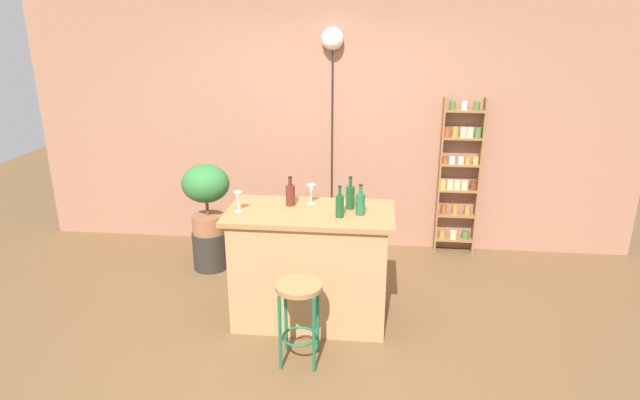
{
  "coord_description": "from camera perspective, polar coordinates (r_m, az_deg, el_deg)",
  "views": [
    {
      "loc": [
        0.51,
        -3.64,
        2.39
      ],
      "look_at": [
        0.05,
        0.55,
        0.96
      ],
      "focal_mm": 30.12,
      "sensor_mm": 36.0,
      "label": 1
    }
  ],
  "objects": [
    {
      "name": "bottle_spirits_clear",
      "position": [
        4.25,
        3.23,
        0.36
      ],
      "size": [
        0.07,
        0.07,
        0.27
      ],
      "color": "#194C23",
      "rests_on": "kitchen_counter"
    },
    {
      "name": "kitchen_counter",
      "position": [
        4.41,
        -1.01,
        -6.96
      ],
      "size": [
        1.32,
        0.69,
        0.95
      ],
      "color": "tan",
      "rests_on": "ground"
    },
    {
      "name": "plant_stool",
      "position": [
        5.51,
        -11.58,
        -5.21
      ],
      "size": [
        0.34,
        0.34,
        0.38
      ],
      "primitive_type": "cylinder",
      "color": "#2D2823",
      "rests_on": "ground"
    },
    {
      "name": "bottle_wine_red",
      "position": [
        4.12,
        4.31,
        -0.35
      ],
      "size": [
        0.07,
        0.07,
        0.24
      ],
      "color": "#236638",
      "rests_on": "kitchen_counter"
    },
    {
      "name": "spice_shelf",
      "position": [
        5.73,
        14.52,
        2.54
      ],
      "size": [
        0.41,
        0.13,
        1.66
      ],
      "color": "olive",
      "rests_on": "ground"
    },
    {
      "name": "potted_plant",
      "position": [
        5.29,
        -12.0,
        0.85
      ],
      "size": [
        0.46,
        0.41,
        0.69
      ],
      "color": "#935B3D",
      "rests_on": "plant_stool"
    },
    {
      "name": "wine_glass_center",
      "position": [
        4.22,
        -8.7,
        0.29
      ],
      "size": [
        0.07,
        0.07,
        0.16
      ],
      "color": "silver",
      "rests_on": "kitchen_counter"
    },
    {
      "name": "wine_glass_left",
      "position": [
        4.35,
        -0.95,
        1.06
      ],
      "size": [
        0.07,
        0.07,
        0.16
      ],
      "color": "silver",
      "rests_on": "kitchen_counter"
    },
    {
      "name": "bar_stool",
      "position": [
        3.88,
        -2.23,
        -11.0
      ],
      "size": [
        0.33,
        0.33,
        0.62
      ],
      "color": "#196642",
      "rests_on": "ground"
    },
    {
      "name": "bottle_sauce_amber",
      "position": [
        4.33,
        -3.17,
        0.59
      ],
      "size": [
        0.08,
        0.08,
        0.24
      ],
      "color": "#5B2319",
      "rests_on": "kitchen_counter"
    },
    {
      "name": "back_wall",
      "position": [
        5.7,
        1.04,
        8.72
      ],
      "size": [
        6.4,
        0.1,
        2.8
      ],
      "primitive_type": "cube",
      "color": "#9E6B51",
      "rests_on": "ground"
    },
    {
      "name": "ground",
      "position": [
        4.38,
        -1.47,
        -14.33
      ],
      "size": [
        12.0,
        12.0,
        0.0
      ],
      "primitive_type": "plane",
      "color": "brown"
    },
    {
      "name": "bottle_soda_blue",
      "position": [
        4.06,
        2.1,
        -0.58
      ],
      "size": [
        0.06,
        0.06,
        0.25
      ],
      "color": "#194C23",
      "rests_on": "kitchen_counter"
    },
    {
      "name": "pendant_globe_light",
      "position": [
        5.5,
        1.33,
        16.44
      ],
      "size": [
        0.22,
        0.22,
        2.31
      ],
      "color": "black",
      "rests_on": "ground"
    }
  ]
}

